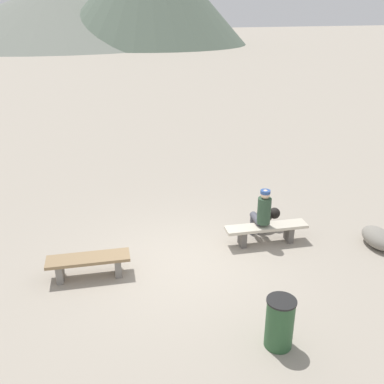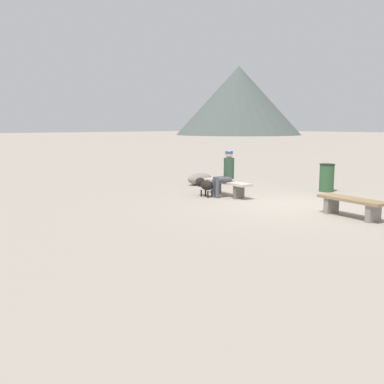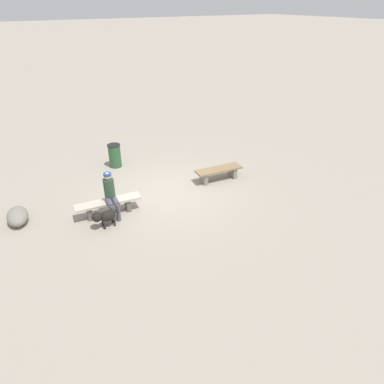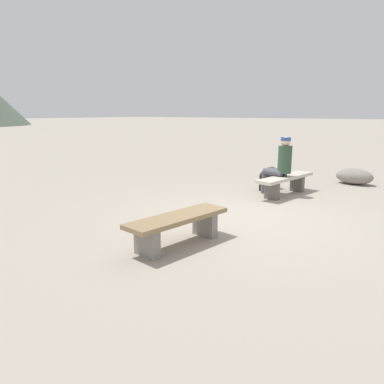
{
  "view_description": "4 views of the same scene",
  "coord_description": "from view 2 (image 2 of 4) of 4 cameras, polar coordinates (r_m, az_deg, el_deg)",
  "views": [
    {
      "loc": [
        -2.34,
        -7.24,
        4.82
      ],
      "look_at": [
        0.81,
        1.87,
        0.72
      ],
      "focal_mm": 40.63,
      "sensor_mm": 36.0,
      "label": 1
    },
    {
      "loc": [
        -6.96,
        8.9,
        2.01
      ],
      "look_at": [
        0.93,
        2.37,
        0.44
      ],
      "focal_mm": 41.31,
      "sensor_mm": 36.0,
      "label": 2
    },
    {
      "loc": [
        4.33,
        8.37,
        5.33
      ],
      "look_at": [
        -0.3,
        1.03,
        0.42
      ],
      "focal_mm": 32.01,
      "sensor_mm": 36.0,
      "label": 3
    },
    {
      "loc": [
        -5.62,
        -2.81,
        1.79
      ],
      "look_at": [
        -0.65,
        0.85,
        0.45
      ],
      "focal_mm": 34.24,
      "sensor_mm": 36.0,
      "label": 4
    }
  ],
  "objects": [
    {
      "name": "ground",
      "position": [
        11.48,
        12.14,
        -1.73
      ],
      "size": [
        210.0,
        210.0,
        0.06
      ],
      "primitive_type": "cube",
      "color": "#9E9384"
    },
    {
      "name": "bench_left",
      "position": [
        10.24,
        19.91,
        -1.43
      ],
      "size": [
        1.62,
        0.65,
        0.42
      ],
      "rotation": [
        0.0,
        0.0,
        -0.13
      ],
      "color": "gray",
      "rests_on": "ground"
    },
    {
      "name": "boulder",
      "position": [
        14.84,
        1.04,
        1.69
      ],
      "size": [
        0.66,
        0.98,
        0.4
      ],
      "primitive_type": "ellipsoid",
      "rotation": [
        0.0,
        0.0,
        6.15
      ],
      "color": "gray",
      "rests_on": "ground"
    },
    {
      "name": "seated_person",
      "position": [
        12.39,
        4.39,
        2.66
      ],
      "size": [
        0.36,
        0.66,
        1.28
      ],
      "rotation": [
        0.0,
        0.0,
        -0.12
      ],
      "color": "#2D4733",
      "rests_on": "ground"
    },
    {
      "name": "distant_peak_2",
      "position": [
        89.95,
        6.02,
        11.64
      ],
      "size": [
        24.89,
        24.89,
        13.44
      ],
      "primitive_type": "cone",
      "color": "#4C5651",
      "rests_on": "ground"
    },
    {
      "name": "bench_right",
      "position": [
        12.56,
        4.54,
        0.93
      ],
      "size": [
        1.86,
        0.61,
        0.43
      ],
      "rotation": [
        0.0,
        0.0,
        -0.13
      ],
      "color": "#605B56",
      "rests_on": "ground"
    },
    {
      "name": "trash_bin",
      "position": [
        13.95,
        17.0,
        1.78
      ],
      "size": [
        0.46,
        0.46,
        0.84
      ],
      "color": "#2D5633",
      "rests_on": "ground"
    },
    {
      "name": "dog",
      "position": [
        12.41,
        1.62,
        0.99
      ],
      "size": [
        0.74,
        0.29,
        0.52
      ],
      "rotation": [
        0.0,
        0.0,
        6.27
      ],
      "color": "black",
      "rests_on": "ground"
    }
  ]
}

